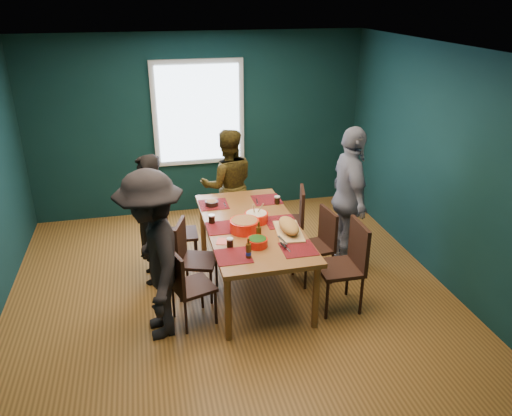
{
  "coord_description": "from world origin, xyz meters",
  "views": [
    {
      "loc": [
        -0.81,
        -4.84,
        3.23
      ],
      "look_at": [
        0.33,
        0.12,
        0.99
      ],
      "focal_mm": 35.0,
      "sensor_mm": 36.0,
      "label": 1
    }
  ],
  "objects": [
    {
      "name": "napkin_b",
      "position": [
        -0.09,
        -0.2,
        0.78
      ],
      "size": [
        0.19,
        0.19,
        0.0
      ],
      "primitive_type": "cube",
      "rotation": [
        0.0,
        0.0,
        -0.3
      ],
      "color": "#F86D68",
      "rests_on": "dining_table"
    },
    {
      "name": "cola_glass_a",
      "position": [
        -0.05,
        -0.33,
        0.84
      ],
      "size": [
        0.07,
        0.07,
        0.1
      ],
      "color": "black",
      "rests_on": "dining_table"
    },
    {
      "name": "person_far_left",
      "position": [
        -0.84,
        0.54,
        0.78
      ],
      "size": [
        0.4,
        0.58,
        1.56
      ],
      "primitive_type": "imported",
      "rotation": [
        0.0,
        0.0,
        4.76
      ],
      "color": "black",
      "rests_on": "floor"
    },
    {
      "name": "chair_right_far",
      "position": [
        1.0,
        0.82,
        0.52
      ],
      "size": [
        0.49,
        0.49,
        0.89
      ],
      "rotation": [
        0.0,
        0.0,
        -0.25
      ],
      "color": "black",
      "rests_on": "floor"
    },
    {
      "name": "cutting_board",
      "position": [
        0.64,
        -0.15,
        0.85
      ],
      "size": [
        0.34,
        0.68,
        0.15
      ],
      "rotation": [
        0.0,
        0.0,
        -0.1
      ],
      "color": "#DCB076",
      "rests_on": "dining_table"
    },
    {
      "name": "small_bowl",
      "position": [
        -0.08,
        0.77,
        0.82
      ],
      "size": [
        0.16,
        0.16,
        0.07
      ],
      "color": "black",
      "rests_on": "dining_table"
    },
    {
      "name": "cola_glass_c",
      "position": [
        0.72,
        0.66,
        0.84
      ],
      "size": [
        0.07,
        0.07,
        0.1
      ],
      "color": "black",
      "rests_on": "dining_table"
    },
    {
      "name": "napkin_a",
      "position": [
        0.64,
        0.19,
        0.78
      ],
      "size": [
        0.18,
        0.18,
        0.0
      ],
      "primitive_type": "cube",
      "rotation": [
        0.0,
        0.0,
        0.49
      ],
      "color": "#F86D68",
      "rests_on": "dining_table"
    },
    {
      "name": "bowl_salad",
      "position": [
        0.17,
        -0.0,
        0.85
      ],
      "size": [
        0.33,
        0.33,
        0.14
      ],
      "color": "red",
      "rests_on": "dining_table"
    },
    {
      "name": "chair_right_near",
      "position": [
        1.19,
        -0.52,
        0.58
      ],
      "size": [
        0.45,
        0.45,
        1.0
      ],
      "rotation": [
        0.0,
        0.0,
        -0.01
      ],
      "color": "black",
      "rests_on": "floor"
    },
    {
      "name": "beer_bottle_a",
      "position": [
        0.09,
        -0.6,
        0.86
      ],
      "size": [
        0.06,
        0.06,
        0.21
      ],
      "color": "#46290C",
      "rests_on": "dining_table"
    },
    {
      "name": "chair_right_mid",
      "position": [
        1.1,
        0.09,
        0.52
      ],
      "size": [
        0.45,
        0.45,
        0.89
      ],
      "rotation": [
        0.0,
        0.0,
        0.13
      ],
      "color": "black",
      "rests_on": "floor"
    },
    {
      "name": "cola_glass_b",
      "position": [
        0.68,
        -0.21,
        0.84
      ],
      "size": [
        0.08,
        0.08,
        0.11
      ],
      "color": "black",
      "rests_on": "dining_table"
    },
    {
      "name": "chair_left_mid",
      "position": [
        -0.43,
        0.09,
        0.52
      ],
      "size": [
        0.51,
        0.51,
        0.9
      ],
      "rotation": [
        0.0,
        0.0,
        -0.32
      ],
      "color": "black",
      "rests_on": "floor"
    },
    {
      "name": "room",
      "position": [
        0.0,
        0.27,
        1.37
      ],
      "size": [
        5.01,
        5.01,
        2.71
      ],
      "color": "#9C692D",
      "rests_on": "ground"
    },
    {
      "name": "person_back",
      "position": [
        0.24,
        1.43,
        0.78
      ],
      "size": [
        0.77,
        0.61,
        1.56
      ],
      "primitive_type": "imported",
      "rotation": [
        0.0,
        0.0,
        3.11
      ],
      "color": "black",
      "rests_on": "floor"
    },
    {
      "name": "cola_glass_d",
      "position": [
        -0.15,
        0.28,
        0.84
      ],
      "size": [
        0.08,
        0.08,
        0.1
      ],
      "color": "black",
      "rests_on": "dining_table"
    },
    {
      "name": "dining_table",
      "position": [
        0.29,
        0.13,
        0.71
      ],
      "size": [
        1.05,
        2.07,
        0.78
      ],
      "rotation": [
        0.0,
        0.0,
        0.01
      ],
      "color": "brown",
      "rests_on": "floor"
    },
    {
      "name": "person_right",
      "position": [
        1.57,
        0.4,
        0.89
      ],
      "size": [
        0.54,
        1.08,
        1.78
      ],
      "primitive_type": "imported",
      "rotation": [
        0.0,
        0.0,
        1.47
      ],
      "color": "silver",
      "rests_on": "floor"
    },
    {
      "name": "bowl_dumpling",
      "position": [
        0.35,
        0.21,
        0.84
      ],
      "size": [
        0.27,
        0.27,
        0.25
      ],
      "color": "red",
      "rests_on": "dining_table"
    },
    {
      "name": "person_near_left",
      "position": [
        -0.83,
        -0.52,
        0.87
      ],
      "size": [
        0.74,
        1.17,
        1.74
      ],
      "primitive_type": "imported",
      "rotation": [
        0.0,
        0.0,
        4.79
      ],
      "color": "black",
      "rests_on": "floor"
    },
    {
      "name": "bowl_herbs",
      "position": [
        0.23,
        -0.38,
        0.83
      ],
      "size": [
        0.21,
        0.21,
        0.09
      ],
      "color": "red",
      "rests_on": "dining_table"
    },
    {
      "name": "chair_left_near",
      "position": [
        -0.54,
        -0.45,
        0.5
      ],
      "size": [
        0.49,
        0.49,
        0.86
      ],
      "rotation": [
        0.0,
        0.0,
        0.31
      ],
      "color": "black",
      "rests_on": "floor"
    },
    {
      "name": "napkin_c",
      "position": [
        0.66,
        -0.55,
        0.78
      ],
      "size": [
        0.17,
        0.17,
        0.0
      ],
      "primitive_type": "cube",
      "rotation": [
        0.0,
        0.0,
        0.5
      ],
      "color": "#F86D68",
      "rests_on": "dining_table"
    },
    {
      "name": "beer_bottle_b",
      "position": [
        0.28,
        -0.25,
        0.87
      ],
      "size": [
        0.05,
        0.05,
        0.21
      ],
      "color": "#46290C",
      "rests_on": "dining_table"
    },
    {
      "name": "chair_left_far",
      "position": [
        -0.55,
        0.82,
        0.5
      ],
      "size": [
        0.4,
        0.4,
        0.86
      ],
      "rotation": [
        0.0,
        0.0,
        -0.04
      ],
      "color": "black",
      "rests_on": "floor"
    }
  ]
}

